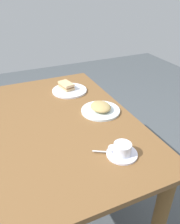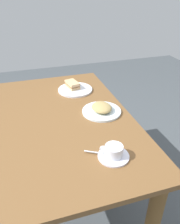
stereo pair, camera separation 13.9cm
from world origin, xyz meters
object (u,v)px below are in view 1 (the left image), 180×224
Objects in this scene: sandwich_plate at (70,91)px; coffee_saucer at (122,154)px; side_plate at (101,111)px; sandwich_front at (66,86)px; dining_table at (58,138)px; coffee_cup at (122,148)px; spoon at (106,152)px.

sandwich_plate reaches higher than coffee_saucer.
sandwich_plate is 0.37m from side_plate.
side_plate is at bearing 13.48° from sandwich_front.
sandwich_plate is at bearing -167.33° from side_plate.
dining_table is 0.32m from side_plate.
coffee_cup is 0.42m from side_plate.
coffee_saucer is 0.42m from side_plate.
dining_table is 12.72× the size of coffee_cup.
dining_table is 0.50m from coffee_cup.
side_plate reaches higher than dining_table.
sandwich_front is at bearing 153.34° from dining_table.
dining_table is at bearing -161.11° from spoon.
sandwich_plate is 1.87× the size of sandwich_front.
dining_table is 0.49m from coffee_saucer.
coffee_cup reaches higher than sandwich_plate.
spoon is (0.39, 0.13, 0.14)m from dining_table.
coffee_cup is at bearing -12.23° from side_plate.
coffee_saucer is at bearing 60.48° from spoon.
dining_table is 0.43m from sandwich_plate.
coffee_saucer is 0.08m from spoon.
coffee_cup is at bearing 0.43° from sandwich_front.
sandwich_front is at bearing -179.48° from coffee_saucer.
dining_table is 14.59× the size of spoon.
coffee_cup reaches higher than spoon.
coffee_cup reaches higher than dining_table.
spoon reaches higher than dining_table.
sandwich_front reaches higher than dining_table.
side_plate is at bearing 87.49° from dining_table.
sandwich_plate is (-0.35, 0.21, 0.14)m from dining_table.
sandwich_front is 0.77m from spoon.
sandwich_plate is 0.78m from coffee_cup.
spoon is 0.41m from side_plate.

